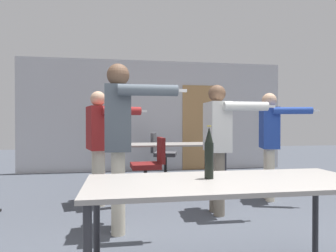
% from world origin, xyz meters
% --- Properties ---
extents(back_wall, '(6.28, 0.12, 2.62)m').
position_xyz_m(back_wall, '(0.03, 5.63, 1.30)').
color(back_wall, '#BCBCC1').
rests_on(back_wall, ground_plane).
extents(conference_table_near, '(1.98, 0.80, 0.74)m').
position_xyz_m(conference_table_near, '(-0.11, 0.51, 0.67)').
color(conference_table_near, gray).
rests_on(conference_table_near, ground_plane).
extents(conference_table_far, '(2.06, 0.80, 0.74)m').
position_xyz_m(conference_table_far, '(0.12, 4.17, 0.68)').
color(conference_table_far, gray).
rests_on(conference_table_far, ground_plane).
extents(person_right_polo, '(0.86, 0.68, 1.58)m').
position_xyz_m(person_right_polo, '(-1.14, 2.79, 0.94)').
color(person_right_polo, beige).
rests_on(person_right_polo, ground_plane).
extents(person_near_casual, '(0.75, 0.67, 1.62)m').
position_xyz_m(person_near_casual, '(0.36, 2.11, 0.97)').
color(person_near_casual, slate).
rests_on(person_near_casual, ground_plane).
extents(person_left_plaid, '(0.69, 0.72, 1.58)m').
position_xyz_m(person_left_plaid, '(1.34, 2.62, 0.95)').
color(person_left_plaid, beige).
rests_on(person_left_plaid, ground_plane).
extents(person_far_watching, '(0.80, 0.69, 1.76)m').
position_xyz_m(person_far_watching, '(-0.86, 1.68, 1.06)').
color(person_far_watching, beige).
rests_on(person_far_watching, ground_plane).
extents(office_chair_side_rolled, '(0.56, 0.52, 0.90)m').
position_xyz_m(office_chair_side_rolled, '(-0.37, 3.37, 0.41)').
color(office_chair_side_rolled, black).
rests_on(office_chair_side_rolled, ground_plane).
extents(office_chair_near_pushed, '(0.62, 0.57, 0.92)m').
position_xyz_m(office_chair_near_pushed, '(0.05, 4.91, 0.43)').
color(office_chair_near_pushed, black).
rests_on(office_chair_near_pushed, ground_plane).
extents(beer_bottle, '(0.07, 0.07, 0.39)m').
position_xyz_m(beer_bottle, '(-0.23, 0.59, 0.92)').
color(beer_bottle, black).
rests_on(beer_bottle, conference_table_near).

